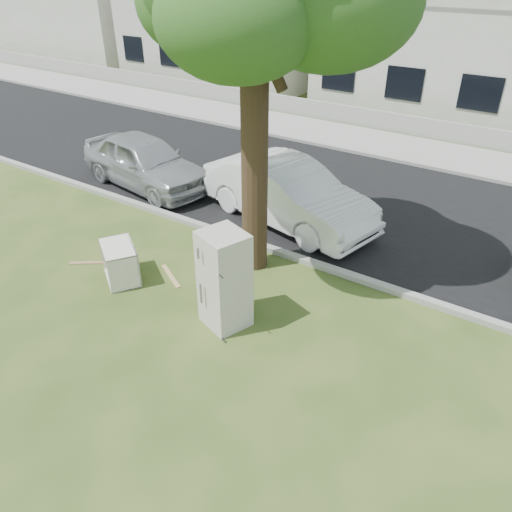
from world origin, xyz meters
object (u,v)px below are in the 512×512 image
Objects in this scene: fridge at (224,280)px; car_left at (145,161)px; cabinet at (120,263)px; car_center at (288,193)px.

car_left is (-5.68, 3.80, -0.19)m from fridge.
cabinet is 0.21× the size of car_center.
car_left is at bearing 106.62° from car_center.
fridge is 2.73m from cabinet.
car_center is at bearing 102.77° from cabinet.
fridge is at bearing 34.27° from cabinet.
car_left is at bearing 161.28° from cabinet.
cabinet is at bearing -159.81° from fridge.
car_center is at bearing 124.35° from fridge.
fridge is 6.84m from car_left.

